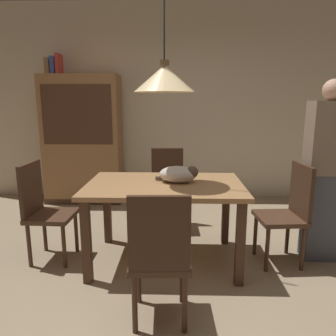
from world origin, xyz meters
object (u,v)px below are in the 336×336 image
chair_far_back (167,184)px  book_brown_thick (50,66)px  chair_left_side (43,207)px  hutch_bookcase (83,142)px  chair_near_front (160,254)px  book_red_tall (59,64)px  chair_right_side (289,210)px  cat_sleeping (179,174)px  person_standing (325,172)px  dining_table (165,194)px  book_blue_wide (55,66)px  pendant_lamp (164,78)px

chair_far_back → book_brown_thick: bearing=150.5°
chair_left_side → hutch_bookcase: 1.87m
chair_near_front → book_red_tall: book_red_tall is taller
chair_far_back → chair_near_front: (0.01, -1.76, 0.00)m
hutch_bookcase → chair_right_side: bearing=-37.2°
chair_near_front → cat_sleeping: chair_near_front is taller
person_standing → chair_right_side: bearing=-164.5°
chair_right_side → person_standing: (0.34, 0.09, 0.33)m
dining_table → cat_sleeping: bearing=18.0°
cat_sleeping → hutch_bookcase: 2.28m
book_brown_thick → chair_near_front: bearing=-58.0°
chair_far_back → book_blue_wide: (-1.61, 0.96, 1.46)m
book_blue_wide → book_red_tall: book_red_tall is taller
pendant_lamp → book_blue_wide: pendant_lamp is taller
chair_far_back → pendant_lamp: size_ratio=0.72×
dining_table → hutch_bookcase: bearing=124.8°
chair_right_side → person_standing: person_standing is taller
pendant_lamp → chair_left_side: bearing=179.9°
chair_right_side → book_red_tall: 3.57m
hutch_bookcase → chair_far_back: bearing=-36.9°
dining_table → chair_far_back: chair_far_back is taller
dining_table → book_red_tall: bearing=130.3°
book_brown_thick → person_standing: 3.77m
book_brown_thick → book_red_tall: book_red_tall is taller
person_standing → dining_table: bearing=-176.1°
dining_table → chair_right_side: bearing=0.3°
chair_near_front → book_brown_thick: size_ratio=3.88×
chair_far_back → book_brown_thick: size_ratio=3.88×
chair_near_front → chair_left_side: bearing=142.1°
book_blue_wide → hutch_bookcase: bearing=-0.3°
book_blue_wide → dining_table: bearing=-48.6°
chair_far_back → book_blue_wide: 2.38m
chair_near_front → book_brown_thick: book_brown_thick is taller
dining_table → chair_far_back: bearing=90.2°
dining_table → chair_left_side: bearing=179.9°
chair_right_side → chair_left_side: same height
chair_left_side → pendant_lamp: pendant_lamp is taller
dining_table → chair_right_side: (1.13, 0.01, -0.14)m
dining_table → chair_far_back: 0.89m
pendant_lamp → book_red_tall: (-1.55, 1.83, 0.33)m
chair_far_back → book_brown_thick: 2.42m
hutch_bookcase → book_blue_wide: (-0.34, 0.00, 1.08)m
chair_right_side → pendant_lamp: pendant_lamp is taller
chair_left_side → book_red_tall: bearing=103.1°
chair_near_front → person_standing: 1.79m
dining_table → person_standing: person_standing is taller
chair_far_back → dining_table: bearing=-89.8°
book_red_tall → hutch_bookcase: bearing=-0.3°
chair_right_side → dining_table: bearing=-179.7°
cat_sleeping → pendant_lamp: pendant_lamp is taller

